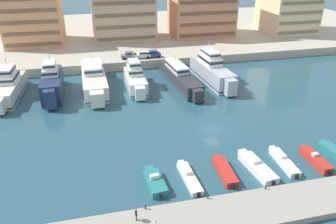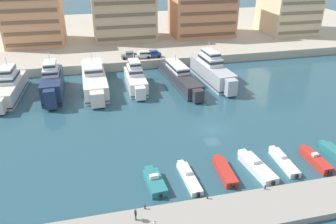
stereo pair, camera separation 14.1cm
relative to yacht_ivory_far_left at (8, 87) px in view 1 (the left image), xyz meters
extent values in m
plane|color=#285160|center=(36.72, -22.84, -2.20)|extent=(400.00, 400.00, 0.00)
cube|color=#BCB29E|center=(36.72, 45.72, -1.09)|extent=(180.00, 70.00, 2.22)
cube|color=#9E998E|center=(36.72, -42.74, -1.75)|extent=(120.00, 5.90, 0.90)
cube|color=silver|center=(0.01, 0.12, -0.61)|extent=(5.25, 14.90, 3.18)
cube|color=black|center=(0.01, 0.12, -1.64)|extent=(5.30, 15.05, 0.24)
cube|color=white|center=(0.07, 1.22, 1.74)|extent=(3.78, 6.35, 1.52)
cube|color=#233342|center=(0.07, 1.22, 1.89)|extent=(3.83, 6.42, 0.55)
cube|color=white|center=(0.07, 1.22, 3.21)|extent=(2.95, 4.95, 1.41)
cube|color=#233342|center=(0.07, 1.22, 3.35)|extent=(2.99, 5.00, 0.51)
cylinder|color=silver|center=(0.13, 2.14, 4.82)|extent=(0.16, 0.16, 1.80)
cube|color=silver|center=(0.47, 7.89, -1.32)|extent=(3.78, 1.12, 0.20)
cube|color=navy|center=(8.87, -0.89, -0.02)|extent=(4.13, 13.48, 4.35)
cube|color=navy|center=(9.01, -8.46, 0.09)|extent=(2.17, 1.98, 3.70)
cube|color=black|center=(8.87, -0.89, -1.44)|extent=(4.17, 13.61, 0.24)
cube|color=white|center=(8.85, 0.12, 2.87)|extent=(3.13, 5.69, 1.45)
cube|color=#233342|center=(8.85, 0.12, 3.02)|extent=(3.17, 5.74, 0.52)
cube|color=white|center=(8.85, 0.12, 4.19)|extent=(2.44, 4.43, 1.19)
cube|color=#233342|center=(8.85, 0.12, 4.31)|extent=(2.47, 4.48, 0.43)
cylinder|color=silver|center=(8.84, 0.96, 5.68)|extent=(0.16, 0.16, 1.80)
cube|color=navy|center=(8.74, 6.27, -1.00)|extent=(3.32, 0.96, 0.20)
cube|color=silver|center=(17.50, 1.57, -0.49)|extent=(5.43, 19.74, 3.42)
cube|color=silver|center=(17.77, -9.35, -0.40)|extent=(2.78, 2.53, 2.91)
cube|color=#334C7F|center=(17.50, 1.57, -1.60)|extent=(5.49, 19.94, 0.24)
cube|color=white|center=(17.46, 3.04, 2.03)|extent=(4.06, 8.34, 1.61)
cube|color=#233342|center=(17.46, 3.04, 2.19)|extent=(4.11, 8.42, 0.58)
cylinder|color=silver|center=(17.43, 4.28, 3.73)|extent=(0.16, 0.16, 1.80)
cube|color=silver|center=(17.23, 11.83, -1.26)|extent=(4.21, 1.01, 0.20)
cube|color=white|center=(26.41, -1.08, -0.67)|extent=(3.84, 12.04, 3.05)
cube|color=white|center=(26.40, -7.95, -0.59)|extent=(2.11, 1.91, 2.60)
cube|color=#334C7F|center=(26.41, -1.08, -1.66)|extent=(3.88, 12.16, 0.24)
cube|color=white|center=(26.42, -0.18, 1.66)|extent=(2.99, 5.06, 1.61)
cube|color=#233342|center=(26.42, -0.18, 1.82)|extent=(3.03, 5.11, 0.58)
cube|color=white|center=(26.42, -0.18, 3.15)|extent=(2.33, 3.94, 1.36)
cube|color=#233342|center=(26.42, -0.18, 3.29)|extent=(2.36, 3.98, 0.49)
cylinder|color=silver|center=(26.42, 0.58, 4.73)|extent=(0.16, 0.16, 1.80)
cube|color=white|center=(26.43, 5.39, -1.36)|extent=(3.25, 0.91, 0.20)
cube|color=#333338|center=(36.49, -0.96, -0.74)|extent=(5.58, 20.13, 2.92)
cube|color=#333338|center=(37.51, -11.69, -0.67)|extent=(2.21, 2.04, 2.48)
cube|color=#334C7F|center=(36.49, -0.96, -1.69)|extent=(5.63, 20.34, 0.24)
cube|color=white|center=(36.35, 0.52, 1.44)|extent=(3.67, 8.58, 1.44)
cube|color=#233342|center=(36.35, 0.52, 1.58)|extent=(3.72, 8.67, 0.52)
cylinder|color=silver|center=(36.23, 1.77, 3.06)|extent=(0.16, 0.16, 1.80)
cube|color=#333338|center=(35.51, 9.38, -1.40)|extent=(3.23, 1.19, 0.20)
cube|color=silver|center=(44.27, -1.11, -0.21)|extent=(5.54, 17.00, 3.98)
cube|color=silver|center=(45.05, -10.37, -0.11)|extent=(2.45, 2.26, 3.38)
cube|color=#192347|center=(44.27, -1.11, -1.50)|extent=(5.60, 17.17, 0.24)
cube|color=white|center=(44.16, 0.14, 2.67)|extent=(3.82, 7.26, 1.79)
cube|color=#233342|center=(44.16, 0.14, 2.85)|extent=(3.86, 7.34, 0.64)
cube|color=white|center=(44.16, 0.14, 4.19)|extent=(2.98, 5.67, 1.24)
cube|color=#233342|center=(44.16, 0.14, 4.31)|extent=(3.01, 5.72, 0.45)
cylinder|color=silver|center=(44.07, 1.19, 5.70)|extent=(0.16, 0.16, 1.80)
cube|color=silver|center=(43.53, 7.66, -1.10)|extent=(3.59, 1.19, 0.20)
cube|color=teal|center=(24.08, -35.22, -1.69)|extent=(2.53, 5.19, 1.02)
cube|color=teal|center=(23.84, -32.29, -1.69)|extent=(1.25, 1.05, 0.87)
cube|color=silver|center=(24.05, -34.85, -0.91)|extent=(1.22, 0.69, 0.53)
cube|color=#283847|center=(24.03, -34.57, -0.83)|extent=(1.07, 0.17, 0.32)
cube|color=black|center=(24.30, -37.91, -1.54)|extent=(0.38, 0.31, 0.60)
cube|color=white|center=(28.79, -35.17, -1.84)|extent=(1.88, 6.74, 0.72)
cube|color=white|center=(28.61, -31.53, -1.84)|extent=(0.89, 0.74, 0.61)
cube|color=silver|center=(28.76, -34.67, -1.22)|extent=(0.89, 0.64, 0.51)
cube|color=#283847|center=(28.75, -34.39, -1.15)|extent=(0.78, 0.12, 0.31)
cube|color=black|center=(28.96, -38.69, -1.69)|extent=(0.37, 0.30, 0.60)
cube|color=red|center=(33.96, -35.07, -1.72)|extent=(1.94, 6.06, 0.96)
cube|color=red|center=(34.09, -31.73, -1.72)|extent=(0.97, 0.81, 0.82)
cube|color=black|center=(33.84, -38.25, -1.57)|extent=(0.37, 0.29, 0.60)
cube|color=white|center=(38.72, -35.33, -1.68)|extent=(2.93, 7.14, 1.03)
cube|color=white|center=(38.27, -31.46, -1.68)|extent=(1.29, 1.10, 0.88)
cube|color=silver|center=(38.66, -34.81, -0.93)|extent=(1.24, 0.73, 0.46)
cube|color=#283847|center=(38.63, -34.54, -0.86)|extent=(1.08, 0.20, 0.28)
cube|color=black|center=(39.13, -38.96, -1.53)|extent=(0.39, 0.32, 0.60)
cube|color=white|center=(43.17, -34.81, -1.78)|extent=(1.85, 6.60, 0.84)
cube|color=white|center=(43.33, -31.23, -1.78)|extent=(0.90, 0.74, 0.71)
cube|color=silver|center=(43.20, -34.32, -1.14)|extent=(0.89, 0.64, 0.45)
cube|color=#283847|center=(43.21, -34.04, -1.07)|extent=(0.79, 0.11, 0.27)
cube|color=black|center=(43.03, -38.26, -1.63)|extent=(0.37, 0.30, 0.60)
cube|color=red|center=(47.81, -35.64, -1.65)|extent=(1.59, 5.79, 1.09)
cube|color=red|center=(47.82, -32.43, -1.65)|extent=(0.87, 0.71, 0.93)
cube|color=silver|center=(47.81, -35.20, -0.90)|extent=(0.87, 0.60, 0.40)
cube|color=#283847|center=(47.81, -34.92, -0.84)|extent=(0.79, 0.08, 0.24)
cube|color=black|center=(47.81, -38.71, -1.50)|extent=(0.36, 0.28, 0.60)
cube|color=teal|center=(51.69, -31.81, -1.70)|extent=(1.15, 0.98, 0.84)
cube|color=slate|center=(26.86, 13.63, 0.75)|extent=(4.15, 1.82, 0.80)
cube|color=slate|center=(27.01, 13.64, 1.49)|extent=(2.14, 1.62, 0.68)
cube|color=#1E2833|center=(27.01, 13.64, 1.49)|extent=(2.10, 1.63, 0.37)
cylinder|color=black|center=(25.53, 12.75, 0.35)|extent=(0.65, 0.24, 0.64)
cylinder|color=black|center=(25.48, 14.44, 0.35)|extent=(0.65, 0.24, 0.64)
cylinder|color=black|center=(28.23, 12.82, 0.35)|extent=(0.65, 0.24, 0.64)
cylinder|color=black|center=(28.18, 14.52, 0.35)|extent=(0.65, 0.24, 0.64)
cube|color=white|center=(30.29, 13.13, 0.75)|extent=(4.14, 1.80, 0.80)
cube|color=white|center=(30.44, 13.13, 1.49)|extent=(2.14, 1.61, 0.68)
cube|color=#1E2833|center=(30.44, 13.13, 1.49)|extent=(2.10, 1.63, 0.37)
cylinder|color=black|center=(28.96, 12.24, 0.35)|extent=(0.65, 0.24, 0.64)
cylinder|color=black|center=(28.91, 13.94, 0.35)|extent=(0.65, 0.24, 0.64)
cylinder|color=black|center=(31.66, 12.31, 0.35)|extent=(0.65, 0.24, 0.64)
cylinder|color=black|center=(31.61, 14.01, 0.35)|extent=(0.65, 0.24, 0.64)
cube|color=#28428E|center=(33.13, 13.20, 0.75)|extent=(4.13, 1.78, 0.80)
cube|color=#28428E|center=(33.28, 13.20, 1.49)|extent=(2.13, 1.60, 0.68)
cube|color=#1E2833|center=(33.28, 13.20, 1.49)|extent=(2.09, 1.62, 0.37)
cylinder|color=black|center=(31.79, 12.32, 0.35)|extent=(0.64, 0.23, 0.64)
cylinder|color=black|center=(31.76, 14.02, 0.35)|extent=(0.64, 0.23, 0.64)
cylinder|color=black|center=(34.49, 12.38, 0.35)|extent=(0.64, 0.23, 0.64)
cylinder|color=black|center=(34.46, 14.08, 0.35)|extent=(0.64, 0.23, 0.64)
cube|color=tan|center=(2.00, 35.27, 7.64)|extent=(16.15, 14.85, 15.23)
cube|color=brown|center=(2.00, 27.74, 1.55)|extent=(14.86, 0.24, 0.90)
cube|color=brown|center=(2.00, 27.74, 4.59)|extent=(14.86, 0.24, 0.90)
cube|color=brown|center=(2.00, 27.74, 7.64)|extent=(14.86, 0.24, 0.90)
cube|color=brown|center=(2.00, 27.74, 10.68)|extent=(14.86, 0.24, 0.90)
cube|color=#C6AD89|center=(28.13, 34.28, 8.44)|extent=(18.79, 12.34, 16.83)
cube|color=#6D5F4B|center=(28.13, 28.00, 1.71)|extent=(17.29, 0.24, 0.90)
cube|color=#6D5F4B|center=(28.13, 28.00, 5.07)|extent=(17.29, 0.24, 0.90)
cube|color=#6D5F4B|center=(28.13, 28.00, 8.44)|extent=(17.29, 0.24, 0.90)
cube|color=#6D5F4B|center=(28.13, 28.00, 11.80)|extent=(17.29, 0.24, 0.90)
cube|color=tan|center=(53.21, 34.10, 9.69)|extent=(19.36, 13.57, 19.34)
cube|color=brown|center=(53.21, 27.22, 1.64)|extent=(17.81, 0.24, 0.90)
cube|color=brown|center=(53.21, 27.22, 4.86)|extent=(17.81, 0.24, 0.90)
cube|color=brown|center=(53.21, 27.22, 8.08)|extent=(17.81, 0.24, 0.90)
cube|color=brown|center=(53.21, 27.22, 11.30)|extent=(17.81, 0.24, 0.90)
cube|color=#7E7359|center=(82.81, 23.94, 1.53)|extent=(14.40, 0.24, 0.90)
cube|color=#7E7359|center=(82.81, 23.94, 4.53)|extent=(14.40, 0.24, 0.90)
cube|color=#7E7359|center=(82.81, 23.94, 7.54)|extent=(14.40, 0.24, 0.90)
cube|color=#7E7359|center=(82.81, 23.94, 10.55)|extent=(14.40, 0.24, 0.90)
cube|color=silver|center=(22.41, -43.59, -0.24)|extent=(0.40, 0.47, 0.58)
cylinder|color=silver|center=(22.55, -43.37, -0.29)|extent=(0.09, 0.09, 0.58)
sphere|color=tan|center=(22.41, -43.59, 0.16)|extent=(0.21, 0.21, 0.21)
cylinder|color=#282D3D|center=(20.67, -41.45, -0.91)|extent=(0.13, 0.13, 0.78)
cylinder|color=#282D3D|center=(20.67, -41.60, -0.91)|extent=(0.13, 0.13, 0.78)
cube|color=#232328|center=(20.67, -41.52, -0.22)|extent=(0.22, 0.43, 0.60)
cylinder|color=#232328|center=(20.67, -41.26, -0.26)|extent=(0.09, 0.09, 0.60)
cylinder|color=#232328|center=(20.67, -41.79, -0.26)|extent=(0.09, 0.09, 0.60)
sphere|color=#A87A5B|center=(20.67, -41.52, 0.19)|extent=(0.22, 0.22, 0.22)
cylinder|color=#2D2D33|center=(21.95, -40.04, -1.07)|extent=(0.18, 0.18, 0.45)
sphere|color=#2D2D33|center=(21.95, -40.04, -0.79)|extent=(0.20, 0.20, 0.20)
cylinder|color=#2D2D33|center=(29.62, -40.04, -1.07)|extent=(0.18, 0.18, 0.45)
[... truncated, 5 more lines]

